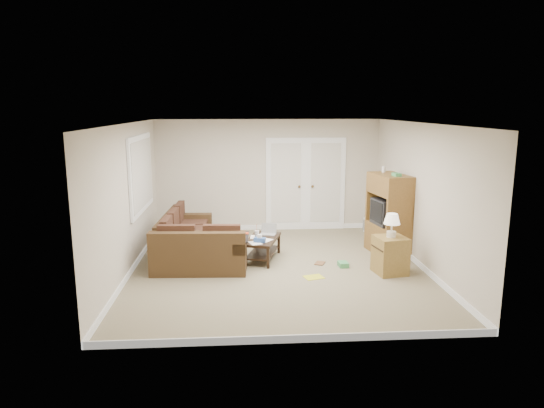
{
  "coord_description": "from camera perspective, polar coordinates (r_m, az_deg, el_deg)",
  "views": [
    {
      "loc": [
        -0.64,
        -8.06,
        2.77
      ],
      "look_at": [
        -0.08,
        0.22,
        1.1
      ],
      "focal_mm": 32.0,
      "sensor_mm": 36.0,
      "label": 1
    }
  ],
  "objects": [
    {
      "name": "wall_front",
      "position": [
        5.56,
        2.94,
        -4.5
      ],
      "size": [
        5.0,
        0.02,
        2.5
      ],
      "primitive_type": "cube",
      "color": "beige",
      "rests_on": "floor"
    },
    {
      "name": "window_left",
      "position": [
        9.32,
        -15.13,
        3.47
      ],
      "size": [
        0.05,
        1.92,
        1.42
      ],
      "color": "silver",
      "rests_on": "wall_left"
    },
    {
      "name": "floor",
      "position": [
        8.54,
        0.67,
        -7.53
      ],
      "size": [
        5.5,
        5.5,
        0.0
      ],
      "primitive_type": "plane",
      "color": "gray",
      "rests_on": "ground"
    },
    {
      "name": "side_cabinet",
      "position": [
        8.41,
        13.75,
        -5.51
      ],
      "size": [
        0.56,
        0.56,
        1.03
      ],
      "rotation": [
        0.0,
        0.0,
        0.17
      ],
      "color": "olive",
      "rests_on": "floor"
    },
    {
      "name": "ceiling",
      "position": [
        8.09,
        0.71,
        9.48
      ],
      "size": [
        5.0,
        5.5,
        0.02
      ],
      "primitive_type": "cube",
      "color": "white",
      "rests_on": "wall_back"
    },
    {
      "name": "floor_magazine",
      "position": [
        8.12,
        4.93,
        -8.57
      ],
      "size": [
        0.37,
        0.32,
        0.01
      ],
      "primitive_type": "cube",
      "rotation": [
        0.0,
        0.0,
        0.3
      ],
      "color": "yellow",
      "rests_on": "floor"
    },
    {
      "name": "french_doors",
      "position": [
        11.01,
        3.98,
        2.29
      ],
      "size": [
        1.8,
        0.05,
        2.13
      ],
      "color": "silver",
      "rests_on": "floor"
    },
    {
      "name": "floor_greenbox",
      "position": [
        8.69,
        8.37,
        -7.03
      ],
      "size": [
        0.17,
        0.22,
        0.08
      ],
      "primitive_type": "cube",
      "rotation": [
        0.0,
        0.0,
        0.07
      ],
      "color": "#449757",
      "rests_on": "floor"
    },
    {
      "name": "floor_book",
      "position": [
        8.83,
        5.14,
        -6.89
      ],
      "size": [
        0.24,
        0.27,
        0.02
      ],
      "primitive_type": "imported",
      "rotation": [
        0.0,
        0.0,
        -0.42
      ],
      "color": "brown",
      "rests_on": "floor"
    },
    {
      "name": "sectional_sofa",
      "position": [
        9.01,
        -9.49,
        -4.72
      ],
      "size": [
        1.67,
        2.52,
        0.75
      ],
      "rotation": [
        0.0,
        0.0,
        -0.05
      ],
      "color": "#46311B",
      "rests_on": "floor"
    },
    {
      "name": "space_heater",
      "position": [
        11.11,
        11.08,
        -2.41
      ],
      "size": [
        0.14,
        0.13,
        0.32
      ],
      "primitive_type": "cube",
      "rotation": [
        0.0,
        0.0,
        0.18
      ],
      "color": "silver",
      "rests_on": "floor"
    },
    {
      "name": "tv_armoire",
      "position": [
        9.43,
        13.53,
        -1.15
      ],
      "size": [
        0.68,
        1.03,
        1.65
      ],
      "rotation": [
        0.0,
        0.0,
        0.16
      ],
      "color": "brown",
      "rests_on": "floor"
    },
    {
      "name": "coffee_table",
      "position": [
        8.94,
        -1.1,
        -5.16
      ],
      "size": [
        0.76,
        1.11,
        0.69
      ],
      "rotation": [
        0.0,
        0.0,
        -0.28
      ],
      "color": "black",
      "rests_on": "floor"
    },
    {
      "name": "wall_right",
      "position": [
        8.78,
        17.18,
        0.91
      ],
      "size": [
        0.02,
        5.5,
        2.5
      ],
      "primitive_type": "cube",
      "color": "beige",
      "rests_on": "floor"
    },
    {
      "name": "baseboards",
      "position": [
        8.53,
        0.67,
        -7.22
      ],
      "size": [
        5.0,
        5.5,
        0.1
      ],
      "primitive_type": null,
      "color": "silver",
      "rests_on": "floor"
    },
    {
      "name": "wall_back",
      "position": [
        10.93,
        -0.46,
        3.39
      ],
      "size": [
        5.0,
        0.02,
        2.5
      ],
      "primitive_type": "cube",
      "color": "beige",
      "rests_on": "floor"
    },
    {
      "name": "wall_left",
      "position": [
        8.4,
        -16.56,
        0.49
      ],
      "size": [
        0.02,
        5.5,
        2.5
      ],
      "primitive_type": "cube",
      "color": "beige",
      "rests_on": "floor"
    }
  ]
}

